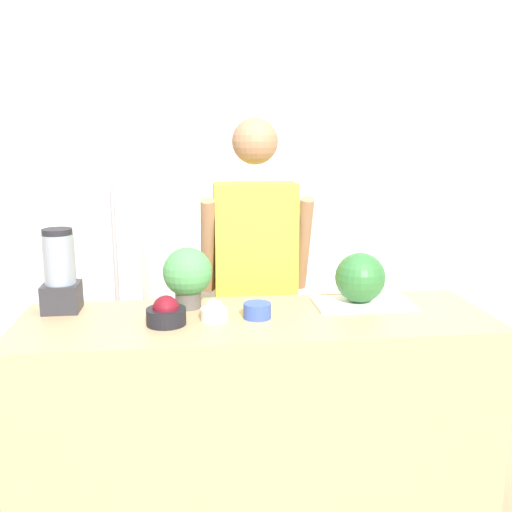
% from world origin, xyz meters
% --- Properties ---
extents(wall_back, '(8.00, 0.06, 2.60)m').
position_xyz_m(wall_back, '(0.00, 1.94, 1.30)').
color(wall_back, white).
rests_on(wall_back, ground_plane).
extents(counter_island, '(1.94, 0.61, 0.95)m').
position_xyz_m(counter_island, '(0.00, 0.30, 0.47)').
color(counter_island, tan).
rests_on(counter_island, ground_plane).
extents(refrigerator, '(0.68, 0.69, 1.81)m').
position_xyz_m(refrigerator, '(-0.88, 1.56, 0.90)').
color(refrigerator, '#B7B7BC').
rests_on(refrigerator, ground_plane).
extents(person, '(0.55, 0.27, 1.76)m').
position_xyz_m(person, '(0.06, 0.90, 0.91)').
color(person, gray).
rests_on(person, ground_plane).
extents(cutting_board, '(0.42, 0.24, 0.01)m').
position_xyz_m(cutting_board, '(0.48, 0.41, 0.95)').
color(cutting_board, white).
rests_on(cutting_board, counter_island).
extents(watermelon, '(0.22, 0.22, 0.22)m').
position_xyz_m(watermelon, '(0.47, 0.42, 1.07)').
color(watermelon, '#2D6B33').
rests_on(watermelon, cutting_board).
extents(bowl_cherries, '(0.16, 0.16, 0.12)m').
position_xyz_m(bowl_cherries, '(-0.37, 0.25, 0.99)').
color(bowl_cherries, black).
rests_on(bowl_cherries, counter_island).
extents(bowl_cream, '(0.11, 0.11, 0.09)m').
position_xyz_m(bowl_cream, '(-0.18, 0.29, 0.98)').
color(bowl_cream, beige).
rests_on(bowl_cream, counter_island).
extents(bowl_small_blue, '(0.11, 0.11, 0.06)m').
position_xyz_m(bowl_small_blue, '(-0.00, 0.29, 0.98)').
color(bowl_small_blue, '#334C9E').
rests_on(bowl_small_blue, counter_island).
extents(blender, '(0.15, 0.15, 0.35)m').
position_xyz_m(blender, '(-0.81, 0.48, 1.11)').
color(blender, '#28282D').
rests_on(blender, counter_island).
extents(potted_plant, '(0.21, 0.21, 0.26)m').
position_xyz_m(potted_plant, '(-0.28, 0.47, 1.09)').
color(potted_plant, '#514C47').
rests_on(potted_plant, counter_island).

